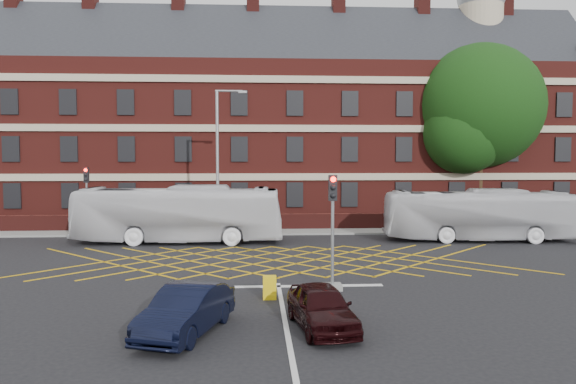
{
  "coord_description": "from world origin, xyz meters",
  "views": [
    {
      "loc": [
        -0.89,
        -24.59,
        4.94
      ],
      "look_at": [
        0.65,
        1.5,
        3.3
      ],
      "focal_mm": 35.0,
      "sensor_mm": 36.0,
      "label": 1
    }
  ],
  "objects": [
    {
      "name": "far_pavement",
      "position": [
        0.0,
        12.0,
        0.06
      ],
      "size": [
        60.0,
        3.0,
        0.12
      ],
      "primitive_type": "cube",
      "color": "slate",
      "rests_on": "ground"
    },
    {
      "name": "deciduous_tree",
      "position": [
        15.79,
        16.4,
        8.09
      ],
      "size": [
        9.2,
        9.2,
        13.32
      ],
      "color": "black",
      "rests_on": "ground"
    },
    {
      "name": "direction_signs",
      "position": [
        -12.15,
        11.97,
        1.38
      ],
      "size": [
        1.1,
        0.16,
        2.2
      ],
      "color": "gray",
      "rests_on": "ground"
    },
    {
      "name": "car_navy",
      "position": [
        -2.81,
        -9.08,
        0.67
      ],
      "size": [
        2.6,
        4.32,
        1.34
      ],
      "primitive_type": "imported",
      "rotation": [
        0.0,
        0.0,
        -0.31
      ],
      "color": "black",
      "rests_on": "ground"
    },
    {
      "name": "utility_cabinet",
      "position": [
        -0.39,
        -5.34,
        0.4
      ],
      "size": [
        0.46,
        0.37,
        0.81
      ],
      "primitive_type": "cube",
      "color": "yellow",
      "rests_on": "ground"
    },
    {
      "name": "bus_left",
      "position": [
        -5.25,
        7.82,
        1.65
      ],
      "size": [
        11.99,
        3.32,
        3.31
      ],
      "primitive_type": "imported",
      "rotation": [
        0.0,
        0.0,
        1.53
      ],
      "color": "silver",
      "rests_on": "ground"
    },
    {
      "name": "bus_right",
      "position": [
        12.23,
        7.52,
        1.52
      ],
      "size": [
        11.14,
        3.56,
        3.05
      ],
      "primitive_type": "imported",
      "rotation": [
        0.0,
        0.0,
        1.48
      ],
      "color": "silver",
      "rests_on": "ground"
    },
    {
      "name": "boundary_wall",
      "position": [
        0.0,
        13.0,
        0.55
      ],
      "size": [
        56.0,
        0.5,
        1.1
      ],
      "primitive_type": "cube",
      "color": "#491613",
      "rests_on": "ground"
    },
    {
      "name": "box_junction_hatching",
      "position": [
        0.0,
        2.0,
        0.01
      ],
      "size": [
        8.22,
        8.22,
        0.02
      ],
      "primitive_type": "cube",
      "rotation": [
        0.0,
        0.0,
        0.79
      ],
      "color": "#CC990C",
      "rests_on": "ground"
    },
    {
      "name": "victorian_building",
      "position": [
        0.25,
        22.0,
        7.84
      ],
      "size": [
        51.0,
        12.17,
        20.4
      ],
      "color": "#5A1B17",
      "rests_on": "ground"
    },
    {
      "name": "ground",
      "position": [
        0.0,
        0.0,
        0.0
      ],
      "size": [
        120.0,
        120.0,
        0.0
      ],
      "primitive_type": "plane",
      "color": "black",
      "rests_on": "ground"
    },
    {
      "name": "car_maroon",
      "position": [
        1.02,
        -8.81,
        0.64
      ],
      "size": [
        2.04,
        3.93,
        1.28
      ],
      "primitive_type": "imported",
      "rotation": [
        0.0,
        0.0,
        0.15
      ],
      "color": "black",
      "rests_on": "ground"
    },
    {
      "name": "traffic_light_far",
      "position": [
        -11.47,
        11.29,
        1.76
      ],
      "size": [
        0.7,
        0.7,
        4.27
      ],
      "color": "slate",
      "rests_on": "ground"
    },
    {
      "name": "traffic_light_near",
      "position": [
        1.98,
        -4.08,
        1.76
      ],
      "size": [
        0.7,
        0.7,
        4.27
      ],
      "color": "slate",
      "rests_on": "ground"
    },
    {
      "name": "street_lamp",
      "position": [
        -3.04,
        8.8,
        3.05
      ],
      "size": [
        2.25,
        1.0,
        8.87
      ],
      "color": "slate",
      "rests_on": "ground"
    },
    {
      "name": "stop_line",
      "position": [
        0.0,
        -3.5,
        0.01
      ],
      "size": [
        8.0,
        0.3,
        0.02
      ],
      "primitive_type": "cube",
      "color": "silver",
      "rests_on": "ground"
    },
    {
      "name": "centre_line",
      "position": [
        0.0,
        -10.0,
        0.01
      ],
      "size": [
        0.15,
        14.0,
        0.02
      ],
      "primitive_type": "cube",
      "color": "silver",
      "rests_on": "ground"
    }
  ]
}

